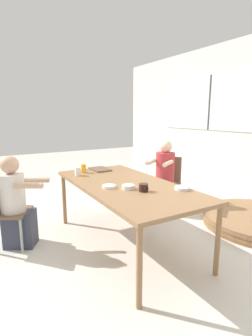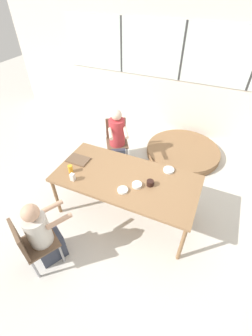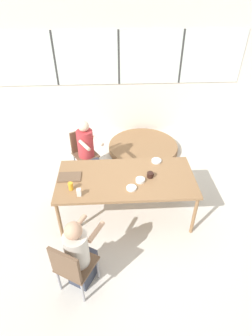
{
  "view_description": "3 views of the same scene",
  "coord_description": "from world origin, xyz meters",
  "px_view_note": "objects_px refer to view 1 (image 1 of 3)",
  "views": [
    {
      "loc": [
        2.47,
        -1.44,
        1.51
      ],
      "look_at": [
        0.0,
        0.0,
        0.92
      ],
      "focal_mm": 28.0,
      "sensor_mm": 36.0,
      "label": 1
    },
    {
      "loc": [
        0.92,
        -2.06,
        2.91
      ],
      "look_at": [
        0.0,
        0.0,
        0.92
      ],
      "focal_mm": 24.0,
      "sensor_mm": 36.0,
      "label": 2
    },
    {
      "loc": [
        -0.16,
        -2.96,
        3.15
      ],
      "look_at": [
        0.0,
        0.0,
        0.92
      ],
      "focal_mm": 28.0,
      "sensor_mm": 36.0,
      "label": 3
    }
  ],
  "objects_px": {
    "chair_for_man_blue_shirt": "(168,178)",
    "person_man_blue_shirt": "(164,180)",
    "milk_carton_small": "(78,171)",
    "juice_glass": "(84,169)",
    "chair_for_woman_green_shirt": "(1,205)",
    "person_woman_green_shirt": "(16,206)",
    "bowl_white_shallow": "(109,187)",
    "bowl_cereal": "(128,187)",
    "coffee_mug": "(144,188)",
    "bowl_fruit": "(182,188)"
  },
  "relations": [
    {
      "from": "bowl_cereal",
      "to": "bowl_fruit",
      "type": "xyz_separation_m",
      "value": [
        0.3,
        0.47,
        -0.01
      ]
    },
    {
      "from": "person_man_blue_shirt",
      "to": "bowl_white_shallow",
      "type": "xyz_separation_m",
      "value": [
        0.72,
        -1.31,
        0.25
      ]
    },
    {
      "from": "milk_carton_small",
      "to": "bowl_white_shallow",
      "type": "height_order",
      "value": "milk_carton_small"
    },
    {
      "from": "chair_for_man_blue_shirt",
      "to": "person_man_blue_shirt",
      "type": "xyz_separation_m",
      "value": [
        0.09,
        -0.14,
        0.01
      ]
    },
    {
      "from": "chair_for_man_blue_shirt",
      "to": "person_man_blue_shirt",
      "type": "bearing_deg",
      "value": 90.0
    },
    {
      "from": "chair_for_woman_green_shirt",
      "to": "bowl_fruit",
      "type": "distance_m",
      "value": 2.03
    },
    {
      "from": "chair_for_woman_green_shirt",
      "to": "bowl_white_shallow",
      "type": "relative_size",
      "value": 5.97
    },
    {
      "from": "bowl_cereal",
      "to": "chair_for_woman_green_shirt",
      "type": "bearing_deg",
      "value": -127.57
    },
    {
      "from": "milk_carton_small",
      "to": "bowl_fruit",
      "type": "distance_m",
      "value": 1.36
    },
    {
      "from": "juice_glass",
      "to": "bowl_white_shallow",
      "type": "relative_size",
      "value": 0.81
    },
    {
      "from": "chair_for_man_blue_shirt",
      "to": "bowl_cereal",
      "type": "relative_size",
      "value": 6.32
    },
    {
      "from": "juice_glass",
      "to": "bowl_cereal",
      "type": "bearing_deg",
      "value": 7.0
    },
    {
      "from": "bowl_white_shallow",
      "to": "bowl_fruit",
      "type": "xyz_separation_m",
      "value": [
        0.44,
        0.63,
        0.0
      ]
    },
    {
      "from": "person_man_blue_shirt",
      "to": "bowl_cereal",
      "type": "relative_size",
      "value": 8.43
    },
    {
      "from": "chair_for_woman_green_shirt",
      "to": "juice_glass",
      "type": "bearing_deg",
      "value": 123.65
    },
    {
      "from": "person_woman_green_shirt",
      "to": "bowl_cereal",
      "type": "height_order",
      "value": "person_woman_green_shirt"
    },
    {
      "from": "milk_carton_small",
      "to": "person_man_blue_shirt",
      "type": "bearing_deg",
      "value": 90.33
    },
    {
      "from": "bowl_fruit",
      "to": "milk_carton_small",
      "type": "bearing_deg",
      "value": -147.99
    },
    {
      "from": "milk_carton_small",
      "to": "bowl_cereal",
      "type": "bearing_deg",
      "value": 16.35
    },
    {
      "from": "bowl_white_shallow",
      "to": "chair_for_woman_green_shirt",
      "type": "bearing_deg",
      "value": -126.93
    },
    {
      "from": "chair_for_man_blue_shirt",
      "to": "milk_carton_small",
      "type": "relative_size",
      "value": 7.66
    },
    {
      "from": "chair_for_man_blue_shirt",
      "to": "juice_glass",
      "type": "xyz_separation_m",
      "value": [
        -0.03,
        -1.42,
        0.3
      ]
    },
    {
      "from": "juice_glass",
      "to": "chair_for_man_blue_shirt",
      "type": "bearing_deg",
      "value": 88.78
    },
    {
      "from": "person_woman_green_shirt",
      "to": "milk_carton_small",
      "type": "distance_m",
      "value": 0.82
    },
    {
      "from": "person_man_blue_shirt",
      "to": "bowl_cereal",
      "type": "xyz_separation_m",
      "value": [
        0.86,
        -1.16,
        0.25
      ]
    },
    {
      "from": "chair_for_man_blue_shirt",
      "to": "bowl_cereal",
      "type": "xyz_separation_m",
      "value": [
        0.94,
        -1.3,
        0.27
      ]
    },
    {
      "from": "person_man_blue_shirt",
      "to": "juice_glass",
      "type": "height_order",
      "value": "person_man_blue_shirt"
    },
    {
      "from": "person_man_blue_shirt",
      "to": "coffee_mug",
      "type": "bearing_deg",
      "value": 101.93
    },
    {
      "from": "bowl_fruit",
      "to": "bowl_white_shallow",
      "type": "bearing_deg",
      "value": -125.12
    },
    {
      "from": "juice_glass",
      "to": "bowl_white_shallow",
      "type": "xyz_separation_m",
      "value": [
        0.83,
        -0.04,
        -0.04
      ]
    },
    {
      "from": "person_man_blue_shirt",
      "to": "bowl_fruit",
      "type": "relative_size",
      "value": 7.21
    },
    {
      "from": "person_woman_green_shirt",
      "to": "coffee_mug",
      "type": "xyz_separation_m",
      "value": [
        0.96,
        1.1,
        0.29
      ]
    },
    {
      "from": "chair_for_woman_green_shirt",
      "to": "coffee_mug",
      "type": "height_order",
      "value": "chair_for_woman_green_shirt"
    },
    {
      "from": "milk_carton_small",
      "to": "bowl_cereal",
      "type": "height_order",
      "value": "milk_carton_small"
    },
    {
      "from": "person_woman_green_shirt",
      "to": "person_man_blue_shirt",
      "type": "relative_size",
      "value": 0.95
    },
    {
      "from": "chair_for_woman_green_shirt",
      "to": "person_man_blue_shirt",
      "type": "height_order",
      "value": "person_man_blue_shirt"
    },
    {
      "from": "chair_for_man_blue_shirt",
      "to": "coffee_mug",
      "type": "relative_size",
      "value": 8.37
    },
    {
      "from": "chair_for_man_blue_shirt",
      "to": "bowl_fruit",
      "type": "height_order",
      "value": "chair_for_man_blue_shirt"
    },
    {
      "from": "person_woman_green_shirt",
      "to": "bowl_cereal",
      "type": "distance_m",
      "value": 1.32
    },
    {
      "from": "milk_carton_small",
      "to": "bowl_cereal",
      "type": "distance_m",
      "value": 0.88
    },
    {
      "from": "chair_for_woman_green_shirt",
      "to": "milk_carton_small",
      "type": "xyz_separation_m",
      "value": [
        0.04,
        0.9,
        0.3
      ]
    },
    {
      "from": "chair_for_woman_green_shirt",
      "to": "bowl_white_shallow",
      "type": "bearing_deg",
      "value": 82.01
    },
    {
      "from": "person_woman_green_shirt",
      "to": "bowl_cereal",
      "type": "bearing_deg",
      "value": 80.28
    },
    {
      "from": "person_man_blue_shirt",
      "to": "milk_carton_small",
      "type": "relative_size",
      "value": 10.21
    },
    {
      "from": "chair_for_woman_green_shirt",
      "to": "bowl_white_shallow",
      "type": "distance_m",
      "value": 1.27
    },
    {
      "from": "person_man_blue_shirt",
      "to": "bowl_fruit",
      "type": "xyz_separation_m",
      "value": [
        1.16,
        -0.69,
        0.25
      ]
    },
    {
      "from": "chair_for_woman_green_shirt",
      "to": "person_man_blue_shirt",
      "type": "distance_m",
      "value": 2.31
    },
    {
      "from": "bowl_fruit",
      "to": "bowl_cereal",
      "type": "bearing_deg",
      "value": -122.8
    },
    {
      "from": "person_woman_green_shirt",
      "to": "bowl_white_shallow",
      "type": "bearing_deg",
      "value": 80.8
    },
    {
      "from": "chair_for_man_blue_shirt",
      "to": "coffee_mug",
      "type": "xyz_separation_m",
      "value": [
        1.1,
        -1.21,
        0.28
      ]
    }
  ]
}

